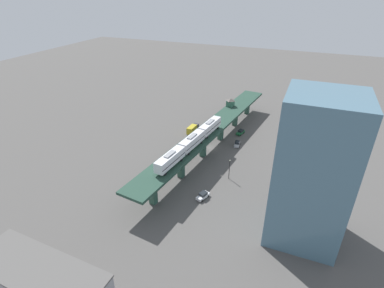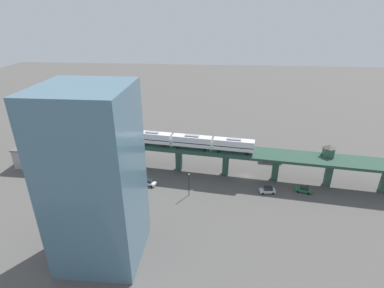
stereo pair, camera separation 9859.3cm
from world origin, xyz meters
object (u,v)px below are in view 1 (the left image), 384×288
at_px(street_car_green, 240,132).
at_px(street_lamp, 229,168).
at_px(street_car_white, 203,196).
at_px(street_car_silver, 237,144).
at_px(signal_hut, 230,102).
at_px(office_tower, 312,172).
at_px(subway_train, 192,141).
at_px(delivery_truck, 193,129).
at_px(warehouse_building, 41,280).

bearing_deg(street_car_green, street_lamp, 97.59).
bearing_deg(street_car_white, street_car_silver, -91.92).
bearing_deg(signal_hut, office_tower, 121.41).
xyz_separation_m(signal_hut, office_tower, (-33.84, 55.43, 7.65)).
xyz_separation_m(subway_train, delivery_truck, (10.39, -26.39, -9.33)).
distance_m(delivery_truck, warehouse_building, 78.35).
relative_size(street_car_white, street_car_green, 1.01).
xyz_separation_m(signal_hut, warehouse_building, (12.23, 91.83, -6.95)).
height_order(signal_hut, warehouse_building, signal_hut).
xyz_separation_m(street_car_silver, street_car_green, (1.27, -10.27, 0.00)).
bearing_deg(subway_train, warehouse_building, 78.08).
relative_size(delivery_truck, warehouse_building, 0.25).
xyz_separation_m(street_car_white, delivery_truck, (18.70, -38.45, 0.82)).
bearing_deg(street_car_silver, street_car_white, 88.08).
xyz_separation_m(subway_train, office_tower, (-35.12, 15.53, 6.90)).
relative_size(street_car_white, office_tower, 0.13).
bearing_deg(subway_train, street_car_white, 124.57).
bearing_deg(street_car_green, delivery_truck, 18.30).
bearing_deg(street_car_white, warehouse_building, 64.20).
relative_size(signal_hut, delivery_truck, 0.49).
xyz_separation_m(warehouse_building, office_tower, (-46.08, -36.40, 14.59)).
bearing_deg(office_tower, street_car_green, -60.75).
relative_size(subway_train, street_car_green, 7.90).
distance_m(delivery_truck, street_lamp, 34.82).
xyz_separation_m(street_car_green, delivery_truck, (18.58, 6.15, 0.82)).
height_order(signal_hut, street_lamp, signal_hut).
bearing_deg(street_car_white, office_tower, 172.62).
height_order(street_car_green, street_lamp, street_lamp).
relative_size(street_car_green, warehouse_building, 0.16).
height_order(street_lamp, office_tower, office_tower).
bearing_deg(delivery_truck, signal_hut, -130.81).
bearing_deg(street_car_white, delivery_truck, -64.07).
distance_m(subway_train, street_car_white, 17.82).
bearing_deg(street_car_silver, warehouse_building, 74.61).
distance_m(subway_train, street_car_green, 35.06).
height_order(street_car_silver, street_car_green, same).
distance_m(signal_hut, street_lamp, 41.68).
distance_m(street_car_silver, delivery_truck, 20.29).
distance_m(delivery_truck, office_tower, 63.97).
relative_size(signal_hut, street_lamp, 0.52).
bearing_deg(office_tower, delivery_truck, -42.66).
height_order(street_car_silver, street_lamp, street_lamp).
relative_size(street_car_silver, warehouse_building, 0.16).
distance_m(subway_train, street_car_silver, 26.24).
height_order(street_car_white, street_car_green, same).
xyz_separation_m(street_car_white, street_car_green, (0.12, -44.60, 0.00)).
height_order(subway_train, street_car_silver, subway_train).
xyz_separation_m(street_car_silver, street_lamp, (-3.03, 22.02, 3.17)).
xyz_separation_m(street_car_silver, delivery_truck, (19.85, -4.13, 0.82)).
distance_m(signal_hut, street_car_white, 53.27).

